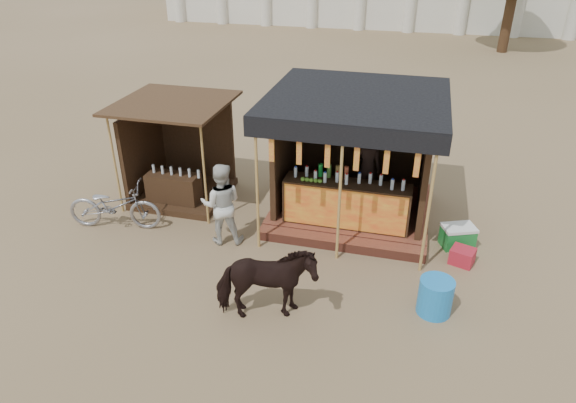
% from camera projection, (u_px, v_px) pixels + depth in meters
% --- Properties ---
extents(ground, '(120.00, 120.00, 0.00)m').
position_uv_depth(ground, '(265.00, 298.00, 9.00)').
color(ground, '#846B4C').
rests_on(ground, ground).
extents(main_stall, '(3.60, 3.61, 2.78)m').
position_uv_depth(main_stall, '(354.00, 173.00, 11.14)').
color(main_stall, brown).
rests_on(main_stall, ground).
extents(secondary_stall, '(2.40, 2.40, 2.38)m').
position_uv_depth(secondary_stall, '(176.00, 162.00, 12.06)').
color(secondary_stall, '#372014').
rests_on(secondary_stall, ground).
extents(cow, '(1.78, 1.23, 1.37)m').
position_uv_depth(cow, '(266.00, 284.00, 8.25)').
color(cow, black).
rests_on(cow, ground).
extents(motorbike, '(2.08, 1.04, 1.04)m').
position_uv_depth(motorbike, '(114.00, 206.00, 10.89)').
color(motorbike, gray).
rests_on(motorbike, ground).
extents(bystander, '(0.99, 0.86, 1.73)m').
position_uv_depth(bystander, '(222.00, 204.00, 10.24)').
color(bystander, silver).
rests_on(bystander, ground).
extents(blue_barrel, '(0.71, 0.71, 0.64)m').
position_uv_depth(blue_barrel, '(435.00, 297.00, 8.54)').
color(blue_barrel, blue).
rests_on(blue_barrel, ground).
extents(red_crate, '(0.53, 0.49, 0.31)m').
position_uv_depth(red_crate, '(462.00, 256.00, 9.87)').
color(red_crate, '#A71B2A').
rests_on(red_crate, ground).
extents(cooler, '(0.76, 0.65, 0.46)m').
position_uv_depth(cooler, '(458.00, 236.00, 10.37)').
color(cooler, '#1B7D31').
rests_on(cooler, ground).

